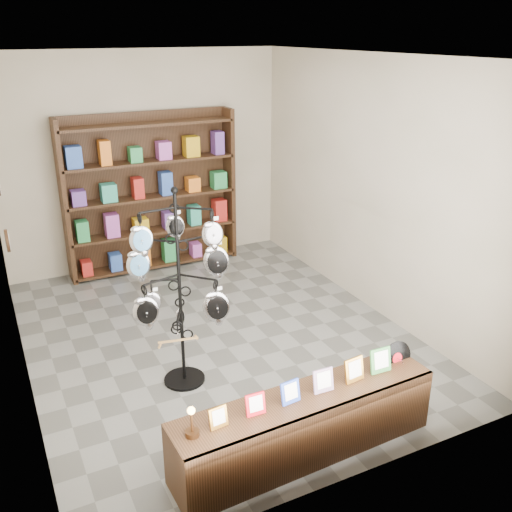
% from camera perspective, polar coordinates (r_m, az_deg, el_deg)
% --- Properties ---
extents(ground, '(5.00, 5.00, 0.00)m').
position_cam_1_polar(ground, '(6.54, -3.97, -7.89)').
color(ground, slate).
rests_on(ground, ground).
extents(room_envelope, '(5.00, 5.00, 5.00)m').
position_cam_1_polar(room_envelope, '(5.86, -4.44, 8.05)').
color(room_envelope, '#C2B29C').
rests_on(room_envelope, ground).
extents(display_tree, '(1.04, 1.02, 1.97)m').
position_cam_1_polar(display_tree, '(5.27, -7.72, -1.89)').
color(display_tree, black).
rests_on(display_tree, ground).
extents(front_shelf, '(2.26, 0.55, 0.79)m').
position_cam_1_polar(front_shelf, '(4.79, 4.98, -16.45)').
color(front_shelf, black).
rests_on(front_shelf, ground).
extents(back_shelving, '(2.42, 0.36, 2.20)m').
position_cam_1_polar(back_shelving, '(8.17, -10.41, 5.77)').
color(back_shelving, black).
rests_on(back_shelving, ground).
extents(wall_clocks, '(0.03, 0.24, 0.84)m').
position_cam_1_polar(wall_clocks, '(6.33, -24.03, 3.95)').
color(wall_clocks, black).
rests_on(wall_clocks, ground).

